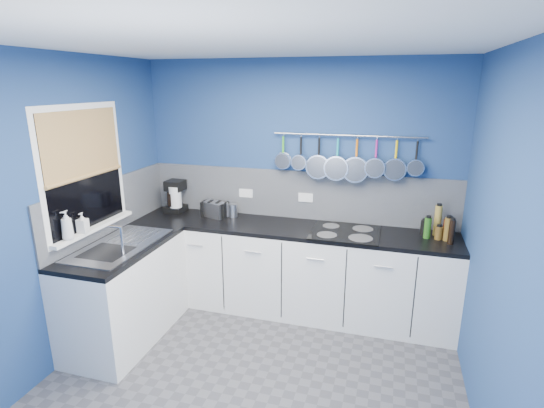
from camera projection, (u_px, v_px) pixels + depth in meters
The scene contains 43 objects.
floor at pixel (252, 384), 3.28m from camera, with size 3.20×3.00×0.02m, color #47474C.
ceiling at pixel (246, 41), 2.58m from camera, with size 3.20×3.00×0.02m, color white.
wall_back at pixel (297, 185), 4.32m from camera, with size 3.20×0.02×2.50m, color navy.
wall_front at pixel (114, 369), 1.54m from camera, with size 3.20×0.02×2.50m, color navy.
wall_left at pixel (59, 214), 3.36m from camera, with size 0.02×3.00×2.50m, color navy.
wall_right at pixel (504, 259), 2.50m from camera, with size 0.02×3.00×2.50m, color navy.
backsplash_back at pixel (296, 195), 4.33m from camera, with size 3.20×0.02×0.50m, color gray.
backsplash_left at pixel (111, 206), 3.94m from camera, with size 0.02×1.80×0.50m, color gray.
cabinet_run_back at pixel (289, 270), 4.26m from camera, with size 3.20×0.60×0.86m, color white.
worktop_back at pixel (290, 228), 4.14m from camera, with size 3.20×0.60×0.04m, color black.
cabinet_run_left at pixel (125, 294), 3.78m from camera, with size 0.60×1.20×0.86m, color white.
worktop_left at pixel (120, 247), 3.66m from camera, with size 0.60×1.20×0.04m, color black.
window_frame at pixel (84, 170), 3.54m from camera, with size 0.01×1.00×1.10m, color white.
window_glass at pixel (85, 170), 3.54m from camera, with size 0.01×0.90×1.00m, color black.
bamboo_blind at pixel (82, 144), 3.48m from camera, with size 0.01×0.90×0.55m, color tan.
window_sill at pixel (94, 228), 3.68m from camera, with size 0.10×0.98×0.03m, color white.
sink_unit at pixel (120, 245), 3.65m from camera, with size 0.50×0.95×0.01m, color silver.
mixer_tap at pixel (122, 240), 3.41m from camera, with size 0.12×0.08×0.26m, color silver, non-canonical shape.
socket_left at pixel (246, 193), 4.47m from camera, with size 0.15×0.01×0.09m, color white.
socket_right at pixel (306, 198), 4.30m from camera, with size 0.15×0.01×0.09m, color white.
pot_rail at pixel (348, 135), 3.99m from camera, with size 0.02×0.02×1.45m, color silver.
soap_bottle_a at pixel (67, 225), 3.34m from camera, with size 0.09×0.09×0.24m, color white.
soap_bottle_b at pixel (82, 223), 3.51m from camera, with size 0.08×0.08×0.17m, color white.
paper_towel at pixel (176, 200), 4.53m from camera, with size 0.13×0.13×0.29m, color white.
coffee_maker at pixel (175, 196), 4.56m from camera, with size 0.19×0.22×0.35m, color black, non-canonical shape.
toaster at pixel (215, 209), 4.42m from camera, with size 0.25×0.14×0.16m, color silver.
canister at pixel (233, 210), 4.42m from camera, with size 0.10×0.10×0.14m, color silver.
hob at pixel (345, 232), 3.95m from camera, with size 0.63×0.56×0.01m, color black.
pan_0 at pixel (283, 151), 4.20m from camera, with size 0.17×0.06×0.36m, color silver, non-canonical shape.
pan_1 at pixel (301, 151), 4.15m from camera, with size 0.15×0.12×0.34m, color silver, non-canonical shape.
pan_2 at pixel (319, 157), 4.11m from camera, with size 0.24×0.08×0.43m, color silver, non-canonical shape.
pan_3 at pixel (337, 158), 4.06m from camera, with size 0.24×0.10×0.43m, color silver, non-canonical shape.
pan_4 at pixel (356, 159), 4.02m from camera, with size 0.25×0.08×0.44m, color silver, non-canonical shape.
pan_5 at pixel (376, 157), 3.96m from camera, with size 0.19×0.10×0.38m, color silver, non-canonical shape.
pan_6 at pixel (396, 159), 3.91m from camera, with size 0.21×0.07×0.40m, color silver, non-canonical shape.
pan_7 at pixel (416, 157), 3.86m from camera, with size 0.16×0.08×0.35m, color silver, non-canonical shape.
condiment_0 at pixel (446, 228), 3.85m from camera, with size 0.05×0.05×0.16m, color #4C190C.
condiment_1 at pixel (438, 221), 3.85m from camera, with size 0.06×0.06×0.29m, color olive.
condiment_2 at pixel (424, 227), 3.90m from camera, with size 0.07×0.07×0.13m, color black.
condiment_3 at pixel (448, 229), 3.74m from camera, with size 0.07×0.07×0.21m, color brown.
condiment_4 at pixel (439, 233), 3.78m from camera, with size 0.07×0.07×0.12m, color brown.
condiment_5 at pixel (427, 228), 3.80m from camera, with size 0.06×0.06×0.19m, color #265919.
condiment_6 at pixel (452, 232), 3.65m from camera, with size 0.05×0.05×0.22m, color black.
Camera 1 is at (0.92, -2.61, 2.26)m, focal length 27.69 mm.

